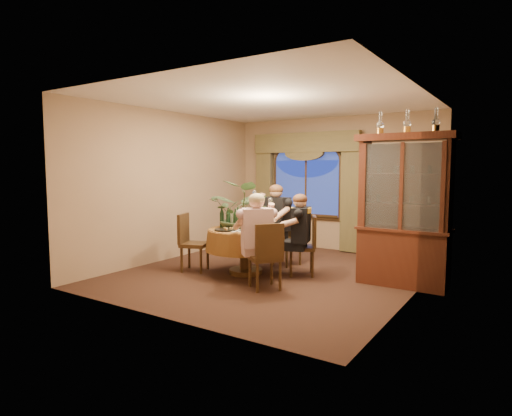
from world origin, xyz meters
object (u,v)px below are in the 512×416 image
Objects in this scene: wine_bottle_0 at (222,217)px; wine_bottle_5 at (238,216)px; wine_bottle_2 at (236,219)px; wine_bottle_3 at (236,218)px; olive_bowl at (246,228)px; oil_lamp_left at (380,123)px; chair_front_left at (195,243)px; centerpiece_plant at (244,188)px; china_cabinet at (404,211)px; dining_table at (246,251)px; person_back at (277,225)px; chair_back_right at (302,246)px; wine_bottle_4 at (228,218)px; chair_back at (287,238)px; person_pink at (257,240)px; wine_bottle_1 at (231,217)px; stoneware_vase at (246,220)px; oil_lamp_center at (407,122)px; person_scarf at (301,236)px; chair_right at (265,256)px; oil_lamp_right at (436,120)px.

wine_bottle_5 is at bearing 61.88° from wine_bottle_0.
wine_bottle_2 and wine_bottle_3 have the same top height.
olive_bowl is 0.33m from wine_bottle_3.
chair_front_left is at bearing -160.38° from oil_lamp_left.
wine_bottle_0 is 0.30m from wine_bottle_5.
centerpiece_plant is at bearing -165.04° from oil_lamp_left.
wine_bottle_2 is at bearing -162.99° from china_cabinet.
china_cabinet is at bearing 87.11° from chair_front_left.
person_back reaches higher than dining_table.
person_back is at bearing 68.34° from wine_bottle_3.
person_back is (-0.71, 0.41, 0.25)m from chair_back_right.
wine_bottle_3 is 0.13m from wine_bottle_4.
chair_back is at bearing 64.54° from centerpiece_plant.
oil_lamp_left is 2.83m from wine_bottle_4.
wine_bottle_0 is at bearing 108.38° from person_pink.
oil_lamp_left is 1.03× the size of wine_bottle_1.
chair_back_right is 1.19m from wine_bottle_3.
person_pink is at bearing -45.48° from stoneware_vase.
wine_bottle_1 is (-2.72, -0.58, -1.49)m from oil_lamp_center.
person_scarf reaches higher than wine_bottle_1.
chair_front_left is (-1.56, 0.26, 0.00)m from chair_right.
oil_lamp_left is at bearing 17.38° from wine_bottle_4.
oil_lamp_right is 1.29× the size of stoneware_vase.
olive_bowl is 0.45m from wine_bottle_5.
wine_bottle_0 reaches higher than chair_right.
wine_bottle_0 is at bearing 105.24° from chair_right.
person_scarf reaches higher than olive_bowl.
oil_lamp_right is (0.39, 0.00, 1.29)m from china_cabinet.
wine_bottle_0 is at bearing -153.02° from wine_bottle_4.
stoneware_vase is at bearing 83.62° from person_scarf.
stoneware_vase is at bearing 84.52° from chair_back.
oil_lamp_left is 0.25× the size of person_pink.
chair_back_right is at bearing 22.42° from wine_bottle_0.
wine_bottle_0 is (-0.31, -0.21, -0.49)m from centerpiece_plant.
chair_back is at bearing 68.07° from wine_bottle_2.
centerpiece_plant is 0.52m from wine_bottle_5.
oil_lamp_right is at bearing 13.16° from wine_bottle_4.
dining_table is at bearing 90.00° from person_back.
wine_bottle_4 is at bearing 83.86° from chair_back_right.
oil_lamp_left is 0.29× the size of centerpiece_plant.
chair_front_left is at bearing -150.91° from wine_bottle_4.
wine_bottle_2 is 0.13m from wine_bottle_3.
person_scarf is at bearing 7.18° from centerpiece_plant.
olive_bowl is (0.19, -0.20, -0.63)m from centerpiece_plant.
wine_bottle_5 is at bearing 144.29° from olive_bowl.
chair_back_right is 0.69× the size of person_pink.
wine_bottle_4 is at bearing 87.01° from person_scarf.
chair_back is (0.25, 0.93, 0.10)m from dining_table.
person_pink is 4.19× the size of wine_bottle_2.
oil_lamp_right is 3.38m from wine_bottle_3.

